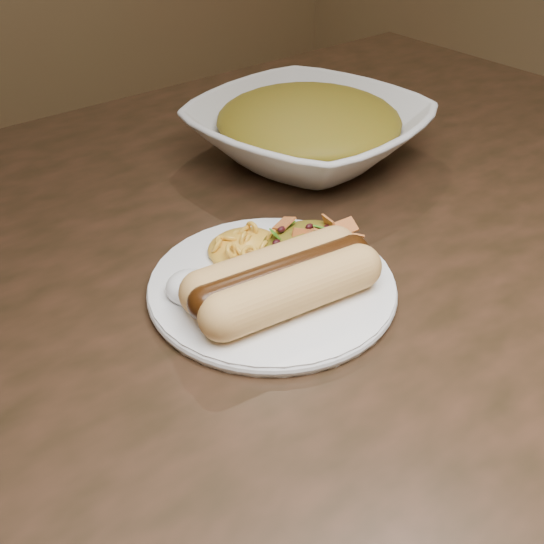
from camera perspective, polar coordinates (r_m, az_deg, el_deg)
table at (r=0.69m, az=-8.46°, el=-6.01°), size 1.60×0.90×0.75m
plate at (r=0.59m, az=-0.00°, el=-1.26°), size 0.30×0.30×0.01m
hotdog at (r=0.55m, az=1.00°, el=-0.60°), size 0.15×0.09×0.04m
mac_and_cheese at (r=0.62m, az=-2.53°, el=2.98°), size 0.08×0.07×0.03m
sour_cream at (r=0.57m, az=-7.34°, el=-0.90°), size 0.05×0.05×0.03m
taco_salad at (r=0.61m, az=3.55°, el=2.60°), size 0.11×0.10×0.05m
serving_bowl at (r=0.83m, az=3.28°, el=12.39°), size 0.33×0.33×0.07m
bowl_filling at (r=0.82m, az=3.32°, el=13.38°), size 0.25×0.25×0.06m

